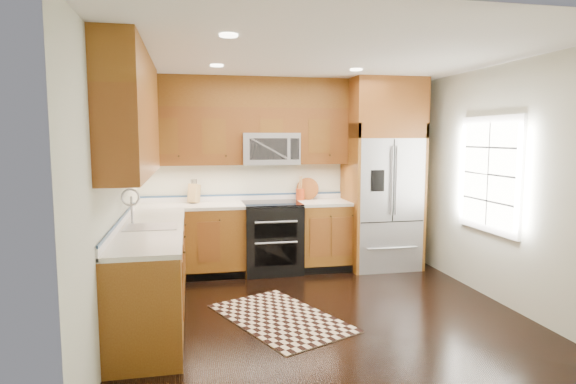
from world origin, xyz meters
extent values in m
plane|color=black|center=(0.00, 0.00, 0.00)|extent=(4.00, 4.00, 0.00)
cube|color=silver|center=(0.00, 2.00, 1.30)|extent=(4.00, 0.02, 2.60)
cube|color=silver|center=(-2.00, 0.00, 1.30)|extent=(0.02, 4.00, 2.60)
cube|color=silver|center=(2.00, 0.00, 1.30)|extent=(0.02, 4.00, 2.60)
cube|color=white|center=(1.98, 0.20, 1.40)|extent=(0.04, 1.10, 1.30)
cube|color=white|center=(1.97, 0.20, 1.40)|extent=(0.02, 0.95, 1.15)
cube|color=brown|center=(-1.31, 1.70, 0.45)|extent=(1.37, 0.60, 0.90)
cube|color=brown|center=(0.49, 1.70, 0.45)|extent=(0.72, 0.60, 0.90)
cube|color=brown|center=(-1.70, 0.20, 0.45)|extent=(0.60, 2.40, 0.90)
cube|color=silver|center=(-0.57, 1.70, 0.92)|extent=(2.85, 0.62, 0.04)
cube|color=silver|center=(-1.70, 0.20, 0.92)|extent=(0.62, 2.40, 0.04)
cube|color=brown|center=(-0.57, 1.83, 1.83)|extent=(2.85, 0.33, 0.75)
cube|color=brown|center=(-1.83, 0.20, 1.83)|extent=(0.33, 2.40, 0.75)
cube|color=brown|center=(-0.57, 1.83, 2.40)|extent=(2.85, 0.33, 0.40)
cube|color=brown|center=(-1.83, 0.20, 2.40)|extent=(0.33, 2.40, 0.40)
cube|color=black|center=(-0.25, 1.67, 0.46)|extent=(0.76, 0.64, 0.92)
cube|color=black|center=(-0.25, 1.67, 0.94)|extent=(0.76, 0.60, 0.02)
cube|color=black|center=(-0.25, 1.35, 0.62)|extent=(0.55, 0.01, 0.18)
cube|color=black|center=(-0.25, 1.35, 0.30)|extent=(0.55, 0.01, 0.28)
cylinder|color=#B2B2B7|center=(-0.25, 1.33, 0.74)|extent=(0.55, 0.02, 0.02)
cylinder|color=#B2B2B7|center=(-0.25, 1.33, 0.47)|extent=(0.55, 0.02, 0.02)
cube|color=#B2B2B7|center=(-0.25, 1.80, 1.66)|extent=(0.76, 0.40, 0.42)
cube|color=black|center=(-0.30, 1.60, 1.66)|extent=(0.50, 0.01, 0.28)
cube|color=#B2B2B7|center=(1.30, 1.63, 0.90)|extent=(0.90, 0.74, 1.80)
cube|color=black|center=(1.30, 1.26, 1.25)|extent=(0.01, 0.01, 1.08)
cube|color=black|center=(1.08, 1.25, 1.25)|extent=(0.18, 0.01, 0.28)
cube|color=brown|center=(0.83, 1.63, 1.00)|extent=(0.04, 0.74, 2.00)
cube|color=brown|center=(1.77, 1.63, 1.00)|extent=(0.04, 0.74, 2.00)
cube|color=brown|center=(1.30, 1.63, 2.20)|extent=(0.98, 0.74, 0.80)
cube|color=#B2B2B7|center=(-1.70, 0.20, 0.95)|extent=(0.50, 0.42, 0.02)
cylinder|color=#B2B2B7|center=(-1.90, 0.42, 1.08)|extent=(0.02, 0.02, 0.28)
torus|color=#B2B2B7|center=(-1.90, 0.34, 1.22)|extent=(0.18, 0.02, 0.18)
cube|color=black|center=(-0.46, -0.03, 0.01)|extent=(1.41, 1.71, 0.01)
cube|color=#A4864F|center=(-1.27, 1.89, 1.06)|extent=(0.17, 0.19, 0.25)
cylinder|color=#9E3713|center=(0.19, 1.88, 1.02)|extent=(0.14, 0.14, 0.16)
cylinder|color=brown|center=(0.31, 1.92, 0.95)|extent=(0.38, 0.38, 0.02)
camera|label=1|loc=(-1.32, -4.61, 1.81)|focal=30.00mm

